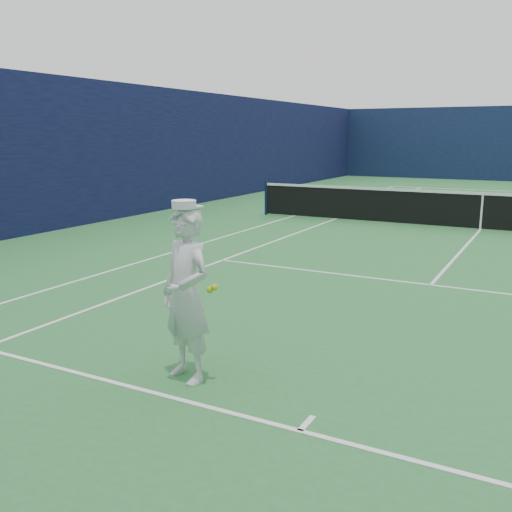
# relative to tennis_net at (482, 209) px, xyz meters

# --- Properties ---
(ground) EXTENTS (80.00, 80.00, 0.00)m
(ground) POSITION_rel_tennis_net_xyz_m (0.00, 0.00, -0.55)
(ground) COLOR #2A6F35
(ground) RESTS_ON ground
(court_markings) EXTENTS (11.03, 23.83, 0.01)m
(court_markings) POSITION_rel_tennis_net_xyz_m (0.00, 0.00, -0.55)
(court_markings) COLOR white
(court_markings) RESTS_ON ground
(windscreen_fence) EXTENTS (20.12, 36.12, 4.00)m
(windscreen_fence) POSITION_rel_tennis_net_xyz_m (0.00, 0.00, 1.45)
(windscreen_fence) COLOR #101A3C
(windscreen_fence) RESTS_ON ground
(tennis_net) EXTENTS (12.88, 0.09, 1.07)m
(tennis_net) POSITION_rel_tennis_net_xyz_m (0.00, 0.00, 0.00)
(tennis_net) COLOR #141E4C
(tennis_net) RESTS_ON ground
(tennis_player) EXTENTS (0.76, 0.69, 1.86)m
(tennis_player) POSITION_rel_tennis_net_xyz_m (-1.46, -11.43, 0.35)
(tennis_player) COLOR white
(tennis_player) RESTS_ON ground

